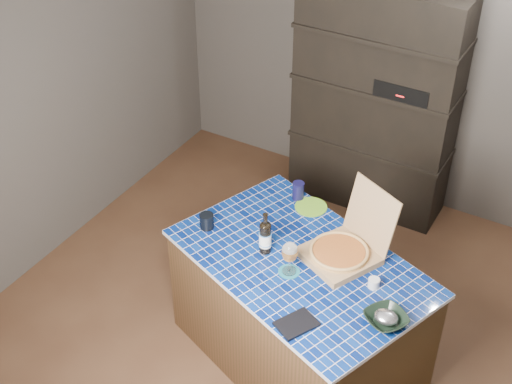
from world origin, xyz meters
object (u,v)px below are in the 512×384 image
Objects in this scene: kitchen_island at (298,310)px; mead_bottle at (265,237)px; bowl at (386,319)px; dvd_case at (296,324)px; pizza_box at (342,250)px; wine_glass at (290,252)px.

mead_bottle reaches higher than kitchen_island.
bowl is (0.81, -0.17, -0.08)m from mead_bottle.
pizza_box is at bearing 118.42° from dvd_case.
dvd_case is (0.20, -0.45, 0.41)m from kitchen_island.
wine_glass is at bearing -76.61° from kitchen_island.
mead_bottle is 1.33× the size of wine_glass.
wine_glass is (0.20, -0.09, 0.04)m from mead_bottle.
mead_bottle is (-0.22, -0.03, 0.50)m from kitchen_island.
mead_bottle is 0.60m from dvd_case.
mead_bottle is at bearing 162.03° from dvd_case.
kitchen_island is at bearing 82.81° from wine_glass.
mead_bottle reaches higher than dvd_case.
mead_bottle is 0.83m from bowl.
dvd_case is (0.02, -0.59, -0.05)m from pizza_box.
bowl reaches higher than kitchen_island.
wine_glass is 0.97× the size of bowl.
kitchen_island is 0.75m from bowl.
wine_glass is (-0.01, -0.11, 0.54)m from kitchen_island.
pizza_box is 0.44m from mead_bottle.
pizza_box is 2.73× the size of wine_glass.
bowl is at bearing 1.74° from kitchen_island.
pizza_box is (0.19, 0.14, 0.45)m from kitchen_island.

